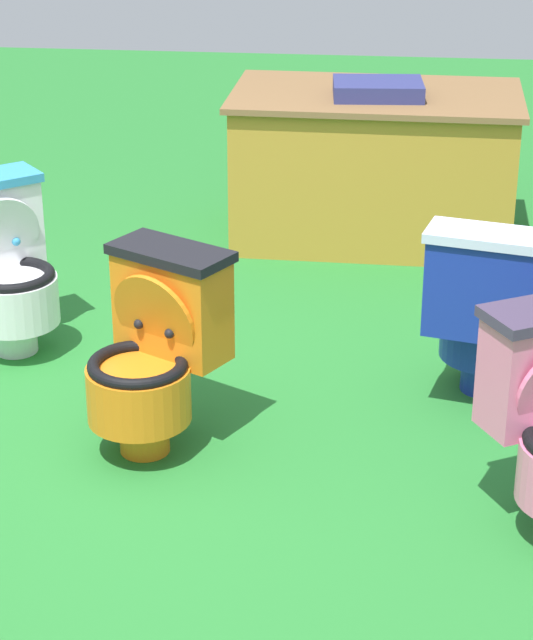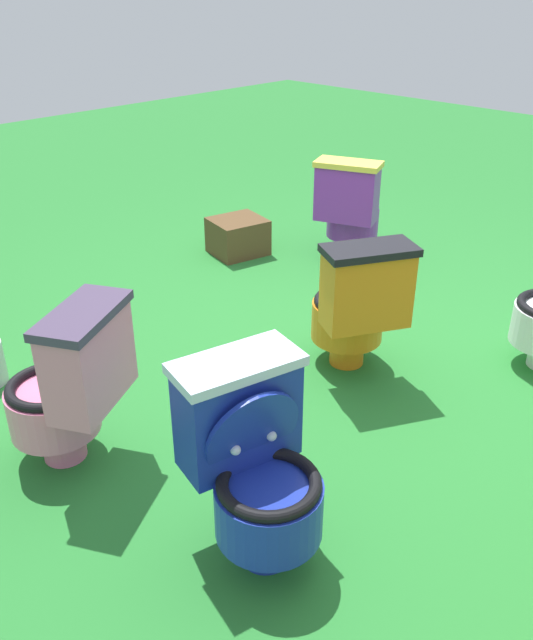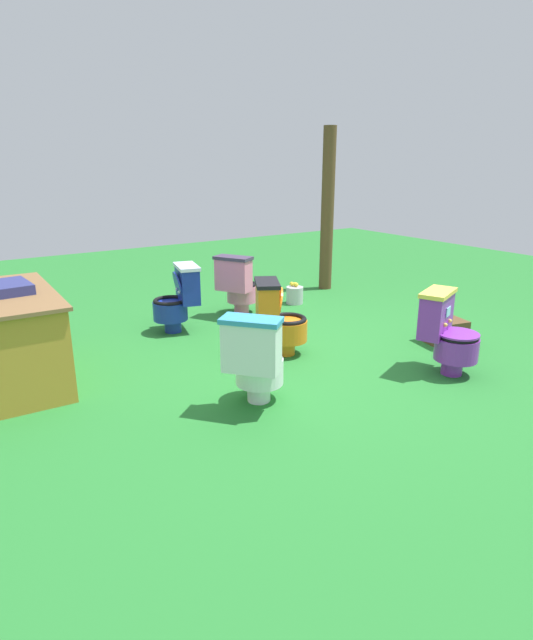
{
  "view_description": "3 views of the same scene",
  "coord_description": "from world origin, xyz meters",
  "px_view_note": "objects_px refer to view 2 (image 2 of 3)",
  "views": [
    {
      "loc": [
        1.01,
        -3.68,
        2.24
      ],
      "look_at": [
        0.55,
        0.38,
        0.43
      ],
      "focal_mm": 69.22,
      "sensor_mm": 36.0,
      "label": 1
    },
    {
      "loc": [
        2.57,
        1.95,
        1.85
      ],
      "look_at": [
        0.51,
        -0.11,
        0.3
      ],
      "focal_mm": 37.2,
      "sensor_mm": 36.0,
      "label": 2
    },
    {
      "loc": [
        -3.69,
        2.89,
        1.8
      ],
      "look_at": [
        0.35,
        0.21,
        0.3
      ],
      "focal_mm": 29.23,
      "sensor_mm": 36.0,
      "label": 3
    }
  ],
  "objects_px": {
    "toilet_purple": "(350,208)",
    "toilet_orange": "(356,305)",
    "small_crate": "(238,236)",
    "toilet_pink": "(69,385)",
    "toilet_blue": "(254,462)"
  },
  "relations": [
    {
      "from": "toilet_purple",
      "to": "toilet_orange",
      "type": "xyz_separation_m",
      "value": [
        1.17,
        0.97,
        0.0
      ]
    },
    {
      "from": "toilet_purple",
      "to": "small_crate",
      "type": "xyz_separation_m",
      "value": [
        0.5,
        -0.62,
        -0.24
      ]
    },
    {
      "from": "toilet_orange",
      "to": "toilet_pink",
      "type": "distance_m",
      "value": 1.43
    },
    {
      "from": "toilet_blue",
      "to": "toilet_purple",
      "type": "bearing_deg",
      "value": -134.95
    },
    {
      "from": "toilet_purple",
      "to": "small_crate",
      "type": "relative_size",
      "value": 1.97
    },
    {
      "from": "toilet_purple",
      "to": "toilet_pink",
      "type": "xyz_separation_m",
      "value": [
        2.55,
        0.59,
        0.0
      ]
    },
    {
      "from": "toilet_orange",
      "to": "small_crate",
      "type": "height_order",
      "value": "toilet_orange"
    },
    {
      "from": "toilet_orange",
      "to": "toilet_blue",
      "type": "distance_m",
      "value": 1.28
    },
    {
      "from": "toilet_pink",
      "to": "toilet_blue",
      "type": "xyz_separation_m",
      "value": [
        -0.2,
        0.86,
        0.0
      ]
    },
    {
      "from": "toilet_orange",
      "to": "toilet_pink",
      "type": "bearing_deg",
      "value": -166.5
    },
    {
      "from": "toilet_orange",
      "to": "toilet_blue",
      "type": "height_order",
      "value": "same"
    },
    {
      "from": "small_crate",
      "to": "toilet_pink",
      "type": "bearing_deg",
      "value": 30.64
    },
    {
      "from": "toilet_purple",
      "to": "toilet_blue",
      "type": "bearing_deg",
      "value": -80.82
    },
    {
      "from": "toilet_purple",
      "to": "toilet_orange",
      "type": "relative_size",
      "value": 1.0
    },
    {
      "from": "toilet_orange",
      "to": "toilet_pink",
      "type": "height_order",
      "value": "same"
    }
  ]
}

